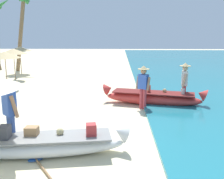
# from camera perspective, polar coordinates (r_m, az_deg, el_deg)

# --- Properties ---
(ground_plane) EXTENTS (80.00, 80.00, 0.00)m
(ground_plane) POSITION_cam_1_polar(r_m,az_deg,el_deg) (7.46, -12.77, -10.52)
(ground_plane) COLOR beige
(boat_white_foreground) EXTENTS (4.29, 1.33, 0.78)m
(boat_white_foreground) POSITION_cam_1_polar(r_m,az_deg,el_deg) (6.51, -15.36, -11.48)
(boat_white_foreground) COLOR white
(boat_white_foreground) RESTS_ON ground
(boat_red_midground) EXTENTS (4.13, 1.70, 0.83)m
(boat_red_midground) POSITION_cam_1_polar(r_m,az_deg,el_deg) (10.64, 8.89, -1.78)
(boat_red_midground) COLOR red
(boat_red_midground) RESTS_ON ground
(person_vendor_hatted) EXTENTS (0.56, 0.47, 1.66)m
(person_vendor_hatted) POSITION_cam_1_polar(r_m,az_deg,el_deg) (9.90, 6.81, 1.16)
(person_vendor_hatted) COLOR #B2383D
(person_vendor_hatted) RESTS_ON ground
(person_tourist_customer) EXTENTS (0.53, 0.53, 1.73)m
(person_tourist_customer) POSITION_cam_1_polar(r_m,az_deg,el_deg) (6.81, -21.31, -4.52)
(person_tourist_customer) COLOR #3D5BA8
(person_tourist_customer) RESTS_ON ground
(person_vendor_assistant) EXTENTS (0.44, 0.58, 1.70)m
(person_vendor_assistant) POSITION_cam_1_polar(r_m,az_deg,el_deg) (10.82, 15.48, 1.86)
(person_vendor_assistant) COLOR #B2383D
(person_vendor_assistant) RESTS_ON ground
(parasol_row_0) EXTENTS (1.60, 1.60, 1.91)m
(parasol_row_0) POSITION_cam_1_polar(r_m,az_deg,el_deg) (14.43, -22.30, 6.99)
(parasol_row_0) COLOR #8E6B47
(parasol_row_0) RESTS_ON ground
(parasol_row_1) EXTENTS (1.60, 1.60, 1.91)m
(parasol_row_1) POSITION_cam_1_polar(r_m,az_deg,el_deg) (17.02, -20.65, 7.78)
(parasol_row_1) COLOR #8E6B47
(parasol_row_1) RESTS_ON ground
(parasol_row_2) EXTENTS (1.60, 1.60, 1.91)m
(parasol_row_2) POSITION_cam_1_polar(r_m,az_deg,el_deg) (19.45, -19.40, 8.34)
(parasol_row_2) COLOR #8E6B47
(parasol_row_2) RESTS_ON ground
(palm_tree_tall_inland) EXTENTS (2.77, 2.61, 5.98)m
(palm_tree_tall_inland) POSITION_cam_1_polar(r_m,az_deg,el_deg) (20.79, -18.69, 16.79)
(palm_tree_tall_inland) COLOR brown
(palm_tree_tall_inland) RESTS_ON ground
(paddle) EXTENTS (1.04, 1.39, 0.05)m
(paddle) POSITION_cam_1_polar(r_m,az_deg,el_deg) (6.03, -14.94, -16.07)
(paddle) COLOR #8E6B47
(paddle) RESTS_ON ground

